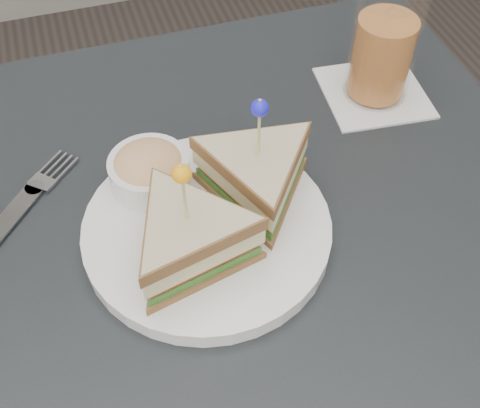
% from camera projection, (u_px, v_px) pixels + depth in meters
% --- Properties ---
extents(table, '(0.80, 0.80, 0.75)m').
position_uv_depth(table, '(235.00, 280.00, 0.71)').
color(table, black).
rests_on(table, ground).
extents(plate_meal, '(0.34, 0.34, 0.16)m').
position_uv_depth(plate_meal, '(213.00, 207.00, 0.63)').
color(plate_meal, white).
rests_on(plate_meal, table).
extents(cutlery_fork, '(0.16, 0.16, 0.01)m').
position_uv_depth(cutlery_fork, '(19.00, 207.00, 0.68)').
color(cutlery_fork, silver).
rests_on(cutlery_fork, table).
extents(drink_set, '(0.14, 0.14, 0.17)m').
position_uv_depth(drink_set, '(384.00, 47.00, 0.75)').
color(drink_set, white).
rests_on(drink_set, table).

